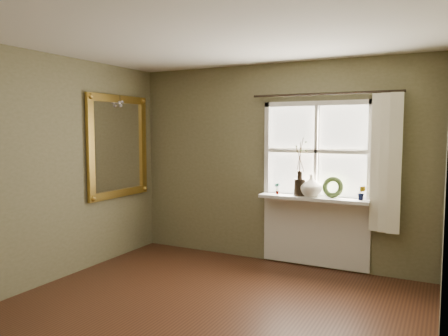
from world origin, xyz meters
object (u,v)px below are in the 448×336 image
wreath (333,189)px  gilt_mirror (118,146)px  cream_vase (311,186)px  dark_jug (300,187)px

wreath → gilt_mirror: 2.87m
cream_vase → wreath: bearing=8.9°
gilt_mirror → dark_jug: bearing=15.4°
cream_vase → gilt_mirror: bearing=-165.4°
dark_jug → cream_vase: cream_vase is taller
cream_vase → wreath: 0.26m
dark_jug → gilt_mirror: (-2.34, -0.65, 0.50)m
dark_jug → gilt_mirror: gilt_mirror is taller
wreath → dark_jug: bearing=-167.0°
wreath → gilt_mirror: size_ratio=0.19×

